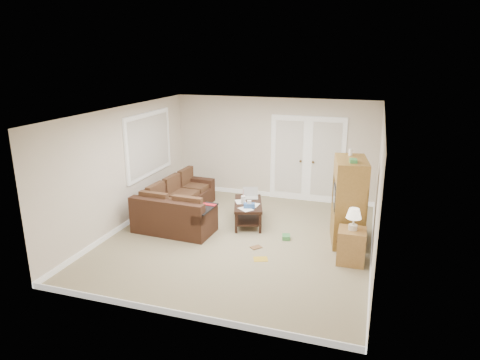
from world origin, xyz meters
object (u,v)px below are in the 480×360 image
(coffee_table, at_px, (248,212))
(side_cabinet, at_px, (352,243))
(tv_armoire, at_px, (349,201))
(sectional_sofa, at_px, (178,207))

(coffee_table, distance_m, side_cabinet, 2.52)
(coffee_table, xyz_separation_m, tv_armoire, (2.08, -0.31, 0.57))
(tv_armoire, distance_m, side_cabinet, 1.00)
(sectional_sofa, relative_size, coffee_table, 2.01)
(coffee_table, bearing_deg, side_cabinet, -45.23)
(tv_armoire, height_order, side_cabinet, tv_armoire)
(sectional_sofa, xyz_separation_m, side_cabinet, (3.73, -0.88, 0.06))
(coffee_table, height_order, tv_armoire, tv_armoire)
(sectional_sofa, bearing_deg, tv_armoire, 3.00)
(tv_armoire, bearing_deg, coffee_table, 162.47)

